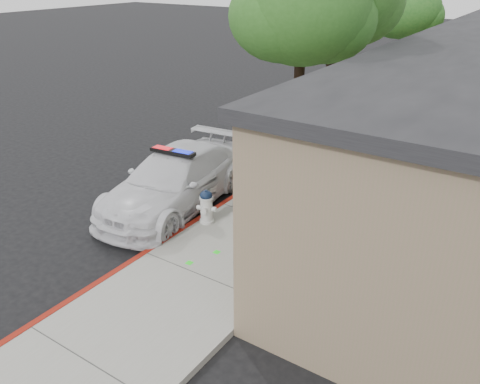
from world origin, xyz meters
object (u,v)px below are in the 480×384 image
police_car (175,180)px  street_tree_far (406,12)px  street_tree_near (303,12)px  fire_hydrant (206,206)px

police_car → street_tree_far: street_tree_far is taller
police_car → street_tree_near: (2.16, 2.89, 4.21)m
police_car → street_tree_near: size_ratio=0.85×
police_car → fire_hydrant: size_ratio=6.23×
police_car → fire_hydrant: bearing=-25.1°
fire_hydrant → street_tree_far: street_tree_far is taller
fire_hydrant → street_tree_near: 5.58m
street_tree_far → police_car: bearing=-98.5°
police_car → fire_hydrant: police_car is taller
street_tree_far → fire_hydrant: bearing=-92.0°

